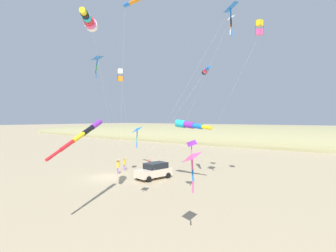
% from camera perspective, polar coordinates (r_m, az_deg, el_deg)
% --- Properties ---
extents(ground_plane, '(600.00, 600.00, 0.00)m').
position_cam_1_polar(ground_plane, '(33.94, -12.72, -10.37)').
color(ground_plane, tan).
extents(dune_ridge_grassy, '(28.00, 240.00, 10.34)m').
position_cam_1_polar(dune_ridge_grassy, '(81.02, 18.23, -3.49)').
color(dune_ridge_grassy, '#938E60').
rests_on(dune_ridge_grassy, ground_plane).
extents(parked_car, '(4.56, 2.69, 1.85)m').
position_cam_1_polar(parked_car, '(32.16, -2.91, -9.27)').
color(parked_car, beige).
rests_on(parked_car, ground_plane).
extents(cooler_box, '(0.62, 0.42, 0.42)m').
position_cam_1_polar(cooler_box, '(34.49, 0.07, -9.78)').
color(cooler_box, green).
rests_on(cooler_box, ground_plane).
extents(person_adult_flyer, '(0.61, 0.67, 1.88)m').
position_cam_1_polar(person_adult_flyer, '(35.47, -10.39, -8.16)').
color(person_adult_flyer, '#8E6B9E').
rests_on(person_adult_flyer, ground_plane).
extents(person_child_green_jacket, '(0.37, 0.29, 1.21)m').
position_cam_1_polar(person_child_green_jacket, '(39.27, -4.02, -7.74)').
color(person_child_green_jacket, gold).
rests_on(person_child_green_jacket, ground_plane).
extents(person_child_grey_jacket, '(0.62, 0.64, 1.79)m').
position_cam_1_polar(person_child_grey_jacket, '(37.62, -9.10, -7.67)').
color(person_child_grey_jacket, '#8E6B9E').
rests_on(person_child_grey_jacket, ground_plane).
extents(kite_windsock_white_trailing, '(13.39, 13.22, 6.92)m').
position_cam_1_polar(kite_windsock_white_trailing, '(21.86, -16.89, -1.28)').
color(kite_windsock_white_trailing, purple).
rests_on(kite_windsock_white_trailing, ground_plane).
extents(kite_windsock_yellow_midlevel, '(5.96, 11.96, 19.82)m').
position_cam_1_polar(kite_windsock_yellow_midlevel, '(31.09, -6.51, 24.58)').
color(kite_windsock_yellow_midlevel, blue).
rests_on(kite_windsock_yellow_midlevel, ground_plane).
extents(kite_windsock_small_distant, '(4.27, 9.87, 12.61)m').
position_cam_1_polar(kite_windsock_small_distant, '(31.18, 7.88, 11.34)').
color(kite_windsock_small_distant, black).
rests_on(kite_windsock_small_distant, ground_plane).
extents(kite_delta_black_fish_shape, '(2.13, 12.56, 4.96)m').
position_cam_1_polar(kite_delta_black_fish_shape, '(26.09, 4.78, -3.71)').
color(kite_delta_black_fish_shape, purple).
rests_on(kite_delta_black_fish_shape, ground_plane).
extents(kite_delta_green_low_center, '(2.28, 13.61, 17.52)m').
position_cam_1_polar(kite_delta_green_low_center, '(27.37, 12.79, 22.90)').
color(kite_delta_green_low_center, blue).
rests_on(kite_delta_green_low_center, ground_plane).
extents(kite_windsock_striped_overhead, '(3.87, 11.08, 6.90)m').
position_cam_1_polar(kite_windsock_striped_overhead, '(30.56, 4.30, 0.24)').
color(kite_windsock_striped_overhead, '#1EB7C6').
rests_on(kite_windsock_striped_overhead, ground_plane).
extents(kite_delta_orange_high_right, '(12.97, 9.42, 12.26)m').
position_cam_1_polar(kite_delta_orange_high_right, '(24.02, -14.53, 13.41)').
color(kite_delta_orange_high_right, blue).
rests_on(kite_delta_orange_high_right, ground_plane).
extents(kite_delta_long_streamer_left, '(8.86, 4.81, 6.37)m').
position_cam_1_polar(kite_delta_long_streamer_left, '(22.15, -6.51, -0.85)').
color(kite_delta_long_streamer_left, blue).
rests_on(kite_delta_long_streamer_left, ground_plane).
extents(kite_box_purple_drifting, '(6.16, 3.60, 12.43)m').
position_cam_1_polar(kite_box_purple_drifting, '(30.85, -9.98, 10.40)').
color(kite_box_purple_drifting, white).
rests_on(kite_box_purple_drifting, ground_plane).
extents(kite_windsock_long_streamer_right, '(13.90, 11.35, 14.37)m').
position_cam_1_polar(kite_windsock_long_streamer_right, '(21.54, -16.19, 20.30)').
color(kite_windsock_long_streamer_right, white).
rests_on(kite_windsock_long_streamer_right, ground_plane).
extents(kite_delta_red_high_left, '(9.99, 10.03, 5.16)m').
position_cam_1_polar(kite_delta_red_high_left, '(15.85, 4.88, -6.51)').
color(kite_delta_red_high_left, '#EF4C93').
rests_on(kite_delta_red_high_left, ground_plane).
extents(kite_box_teal_far_right, '(3.31, 9.69, 16.61)m').
position_cam_1_polar(kite_box_teal_far_right, '(29.77, 18.52, 18.85)').
color(kite_box_teal_far_right, yellow).
rests_on(kite_box_teal_far_right, ground_plane).
extents(kite_delta_blue_topmost, '(2.88, 11.11, 17.78)m').
position_cam_1_polar(kite_delta_blue_topmost, '(31.12, 12.84, 20.97)').
color(kite_delta_blue_topmost, white).
rests_on(kite_delta_blue_topmost, ground_plane).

